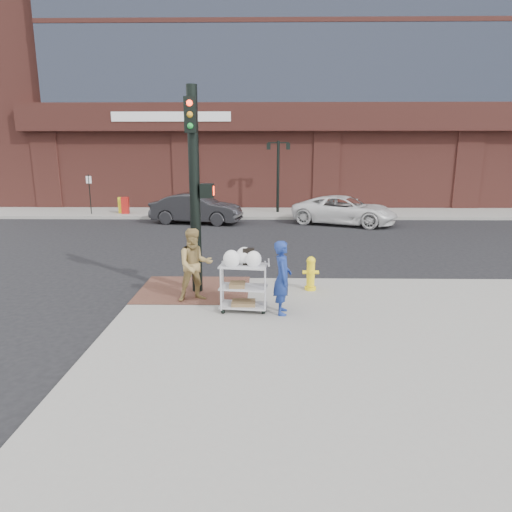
{
  "coord_description": "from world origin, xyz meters",
  "views": [
    {
      "loc": [
        1.18,
        -10.33,
        3.68
      ],
      "look_at": [
        1.01,
        0.04,
        1.25
      ],
      "focal_mm": 32.0,
      "sensor_mm": 36.0,
      "label": 1
    }
  ],
  "objects_px": {
    "minivan_white": "(345,210)",
    "utility_cart": "(243,283)",
    "sedan_dark": "(196,209)",
    "fire_hydrant": "(311,273)",
    "traffic_signal_pole": "(195,185)",
    "woman_blue": "(282,278)",
    "pedestrian_tan": "(195,265)",
    "lamp_post": "(278,169)"
  },
  "relations": [
    {
      "from": "woman_blue",
      "to": "minivan_white",
      "type": "height_order",
      "value": "woman_blue"
    },
    {
      "from": "lamp_post",
      "to": "woman_blue",
      "type": "height_order",
      "value": "lamp_post"
    },
    {
      "from": "pedestrian_tan",
      "to": "woman_blue",
      "type": "bearing_deg",
      "value": -43.64
    },
    {
      "from": "fire_hydrant",
      "to": "traffic_signal_pole",
      "type": "bearing_deg",
      "value": -176.65
    },
    {
      "from": "minivan_white",
      "to": "fire_hydrant",
      "type": "xyz_separation_m",
      "value": [
        -2.86,
        -11.56,
        -0.11
      ]
    },
    {
      "from": "lamp_post",
      "to": "minivan_white",
      "type": "height_order",
      "value": "lamp_post"
    },
    {
      "from": "utility_cart",
      "to": "lamp_post",
      "type": "bearing_deg",
      "value": 85.67
    },
    {
      "from": "lamp_post",
      "to": "minivan_white",
      "type": "xyz_separation_m",
      "value": [
        3.25,
        -3.5,
        -1.91
      ]
    },
    {
      "from": "traffic_signal_pole",
      "to": "woman_blue",
      "type": "xyz_separation_m",
      "value": [
        2.07,
        -1.57,
        -1.86
      ]
    },
    {
      "from": "lamp_post",
      "to": "utility_cart",
      "type": "height_order",
      "value": "lamp_post"
    },
    {
      "from": "minivan_white",
      "to": "utility_cart",
      "type": "height_order",
      "value": "utility_cart"
    },
    {
      "from": "pedestrian_tan",
      "to": "minivan_white",
      "type": "distance_m",
      "value": 13.68
    },
    {
      "from": "pedestrian_tan",
      "to": "fire_hydrant",
      "type": "distance_m",
      "value": 2.99
    },
    {
      "from": "woman_blue",
      "to": "fire_hydrant",
      "type": "xyz_separation_m",
      "value": [
        0.8,
        1.74,
        -0.37
      ]
    },
    {
      "from": "pedestrian_tan",
      "to": "sedan_dark",
      "type": "relative_size",
      "value": 0.38
    },
    {
      "from": "utility_cart",
      "to": "fire_hydrant",
      "type": "distance_m",
      "value": 2.3
    },
    {
      "from": "lamp_post",
      "to": "fire_hydrant",
      "type": "distance_m",
      "value": 15.2
    },
    {
      "from": "sedan_dark",
      "to": "utility_cart",
      "type": "xyz_separation_m",
      "value": [
        2.98,
        -13.35,
        0.05
      ]
    },
    {
      "from": "woman_blue",
      "to": "pedestrian_tan",
      "type": "height_order",
      "value": "pedestrian_tan"
    },
    {
      "from": "minivan_white",
      "to": "utility_cart",
      "type": "bearing_deg",
      "value": -175.38
    },
    {
      "from": "lamp_post",
      "to": "minivan_white",
      "type": "distance_m",
      "value": 5.15
    },
    {
      "from": "sedan_dark",
      "to": "minivan_white",
      "type": "height_order",
      "value": "sedan_dark"
    },
    {
      "from": "traffic_signal_pole",
      "to": "utility_cart",
      "type": "bearing_deg",
      "value": -49.41
    },
    {
      "from": "utility_cart",
      "to": "fire_hydrant",
      "type": "relative_size",
      "value": 1.62
    },
    {
      "from": "woman_blue",
      "to": "fire_hydrant",
      "type": "distance_m",
      "value": 1.95
    },
    {
      "from": "lamp_post",
      "to": "sedan_dark",
      "type": "distance_m",
      "value": 5.69
    },
    {
      "from": "sedan_dark",
      "to": "traffic_signal_pole",
      "type": "bearing_deg",
      "value": -161.27
    },
    {
      "from": "traffic_signal_pole",
      "to": "utility_cart",
      "type": "distance_m",
      "value": 2.76
    },
    {
      "from": "sedan_dark",
      "to": "fire_hydrant",
      "type": "height_order",
      "value": "sedan_dark"
    },
    {
      "from": "pedestrian_tan",
      "to": "utility_cart",
      "type": "xyz_separation_m",
      "value": [
        1.17,
        -0.71,
        -0.22
      ]
    },
    {
      "from": "lamp_post",
      "to": "sedan_dark",
      "type": "xyz_separation_m",
      "value": [
        -4.24,
        -3.3,
        -1.87
      ]
    },
    {
      "from": "lamp_post",
      "to": "traffic_signal_pole",
      "type": "distance_m",
      "value": 15.43
    },
    {
      "from": "woman_blue",
      "to": "utility_cart",
      "type": "bearing_deg",
      "value": 80.84
    },
    {
      "from": "minivan_white",
      "to": "fire_hydrant",
      "type": "distance_m",
      "value": 11.9
    },
    {
      "from": "lamp_post",
      "to": "pedestrian_tan",
      "type": "xyz_separation_m",
      "value": [
        -2.43,
        -15.94,
        -1.6
      ]
    },
    {
      "from": "minivan_white",
      "to": "lamp_post",
      "type": "bearing_deg",
      "value": 66.44
    },
    {
      "from": "traffic_signal_pole",
      "to": "lamp_post",
      "type": "bearing_deg",
      "value": 80.76
    },
    {
      "from": "sedan_dark",
      "to": "fire_hydrant",
      "type": "bearing_deg",
      "value": -148.17
    },
    {
      "from": "pedestrian_tan",
      "to": "sedan_dark",
      "type": "xyz_separation_m",
      "value": [
        -1.8,
        12.64,
        -0.27
      ]
    },
    {
      "from": "sedan_dark",
      "to": "minivan_white",
      "type": "bearing_deg",
      "value": -81.23
    },
    {
      "from": "sedan_dark",
      "to": "fire_hydrant",
      "type": "xyz_separation_m",
      "value": [
        4.63,
        -11.76,
        -0.15
      ]
    },
    {
      "from": "lamp_post",
      "to": "sedan_dark",
      "type": "height_order",
      "value": "lamp_post"
    }
  ]
}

